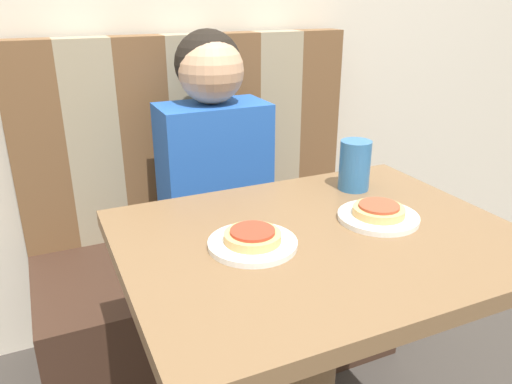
% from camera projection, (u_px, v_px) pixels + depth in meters
% --- Properties ---
extents(booth_seat, '(1.17, 0.56, 0.43)m').
position_uv_depth(booth_seat, '(219.00, 301.00, 1.77)').
color(booth_seat, '#382319').
rests_on(booth_seat, ground_plane).
extents(booth_backrest, '(1.17, 0.09, 0.67)m').
position_uv_depth(booth_backrest, '(191.00, 134.00, 1.76)').
color(booth_backrest, brown).
rests_on(booth_backrest, booth_seat).
extents(dining_table, '(0.80, 0.62, 0.78)m').
position_uv_depth(dining_table, '(318.00, 290.00, 1.07)').
color(dining_table, brown).
rests_on(dining_table, ground_plane).
extents(person, '(0.34, 0.22, 0.70)m').
position_uv_depth(person, '(213.00, 143.00, 1.56)').
color(person, '#2356B2').
rests_on(person, booth_seat).
extents(plate_left, '(0.17, 0.17, 0.01)m').
position_uv_depth(plate_left, '(253.00, 244.00, 0.97)').
color(plate_left, white).
rests_on(plate_left, dining_table).
extents(plate_right, '(0.17, 0.17, 0.01)m').
position_uv_depth(plate_right, '(378.00, 217.00, 1.08)').
color(plate_right, white).
rests_on(plate_right, dining_table).
extents(pizza_left, '(0.11, 0.11, 0.02)m').
position_uv_depth(pizza_left, '(253.00, 236.00, 0.96)').
color(pizza_left, tan).
rests_on(pizza_left, plate_left).
extents(pizza_right, '(0.11, 0.11, 0.02)m').
position_uv_depth(pizza_right, '(379.00, 210.00, 1.07)').
color(pizza_right, tan).
rests_on(pizza_right, plate_right).
extents(drinking_cup, '(0.08, 0.08, 0.12)m').
position_uv_depth(drinking_cup, '(355.00, 165.00, 1.23)').
color(drinking_cup, '#2D669E').
rests_on(drinking_cup, dining_table).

